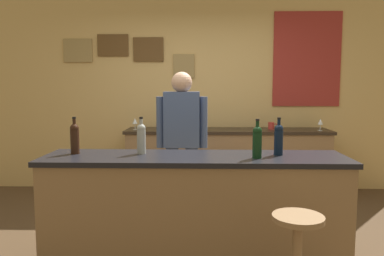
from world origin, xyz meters
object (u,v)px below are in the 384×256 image
wine_bottle_a (75,137)px  wine_bottle_b (141,137)px  wine_bottle_c (257,141)px  wine_glass_a (135,121)px  bar_stool (297,250)px  coffee_mug (271,126)px  wine_glass_b (320,122)px  wine_bottle_d (279,138)px  bartender (182,139)px

wine_bottle_a → wine_bottle_b: same height
wine_bottle_c → wine_bottle_b: bearing=169.8°
wine_bottle_b → wine_bottle_a: bearing=-178.7°
wine_bottle_b → wine_glass_a: bearing=101.7°
bar_stool → coffee_mug: 2.85m
wine_glass_b → wine_bottle_a: bearing=-143.9°
coffee_mug → wine_glass_a: bearing=-177.1°
wine_bottle_d → wine_glass_a: 2.46m
bartender → wine_bottle_a: size_ratio=5.29×
bar_stool → wine_bottle_c: 0.88m
wine_bottle_a → wine_glass_b: size_ratio=1.97×
wine_bottle_c → wine_glass_b: size_ratio=1.97×
wine_bottle_a → wine_glass_a: bearing=85.4°
wine_bottle_d → wine_glass_a: (-1.51, 1.94, -0.05)m
coffee_mug → wine_bottle_b: bearing=-125.5°
wine_glass_a → wine_glass_b: (2.44, -0.04, 0.00)m
wine_bottle_b → wine_bottle_c: 0.94m
wine_bottle_d → wine_bottle_c: bearing=-143.7°
coffee_mug → bartender: bearing=-132.2°
wine_glass_a → wine_bottle_d: bearing=-52.0°
wine_bottle_c → coffee_mug: 2.23m
wine_bottle_b → wine_glass_a: (-0.39, 1.91, -0.05)m
bar_stool → wine_bottle_b: wine_bottle_b is taller
wine_bottle_b → wine_bottle_c: (0.92, -0.17, 0.00)m
bar_stool → wine_glass_a: size_ratio=4.39×
wine_bottle_d → wine_glass_b: (0.92, 1.90, -0.05)m
bartender → wine_glass_b: bearing=32.8°
wine_bottle_a → wine_bottle_c: 1.48m
wine_glass_b → bartender: bearing=-147.2°
wine_glass_b → wine_bottle_b: bearing=-137.4°
wine_bottle_d → wine_bottle_b: bearing=178.7°
bar_stool → wine_glass_a: (-1.49, 2.70, 0.55)m
bartender → coffee_mug: size_ratio=12.96×
wine_bottle_c → wine_glass_b: 2.33m
bar_stool → wine_bottle_d: bearing=88.3°
wine_bottle_b → coffee_mug: wine_bottle_b is taller
wine_bottle_a → wine_glass_b: (2.59, 1.89, -0.05)m
bar_stool → wine_bottle_d: 0.97m
bartender → wine_bottle_c: (0.63, -0.92, 0.12)m
wine_bottle_d → wine_glass_b: wine_bottle_d is taller
wine_bottle_d → wine_glass_a: size_ratio=1.97×
bar_stool → wine_bottle_c: (-0.17, 0.62, 0.60)m
wine_bottle_b → wine_bottle_d: (1.12, -0.03, 0.00)m
bar_stool → wine_glass_a: bearing=118.9°
bartender → wine_glass_b: bartender is taller
wine_bottle_c → wine_bottle_d: bearing=36.3°
bartender → bar_stool: (0.80, -1.54, -0.48)m
bar_stool → coffee_mug: coffee_mug is taller
wine_bottle_a → coffee_mug: 2.83m
wine_bottle_b → bar_stool: bearing=-35.7°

